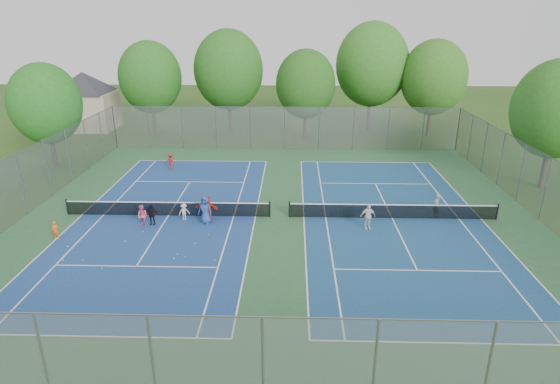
% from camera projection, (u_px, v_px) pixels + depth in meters
% --- Properties ---
extents(ground, '(120.00, 120.00, 0.00)m').
position_uv_depth(ground, '(280.00, 217.00, 29.23)').
color(ground, '#2B4C17').
rests_on(ground, ground).
extents(court_pad, '(32.00, 32.00, 0.01)m').
position_uv_depth(court_pad, '(280.00, 217.00, 29.23)').
color(court_pad, '#2B5B35').
rests_on(court_pad, ground).
extents(court_left, '(10.97, 23.77, 0.01)m').
position_uv_depth(court_left, '(169.00, 216.00, 29.41)').
color(court_left, navy).
rests_on(court_left, court_pad).
extents(court_right, '(10.97, 23.77, 0.01)m').
position_uv_depth(court_right, '(392.00, 218.00, 29.03)').
color(court_right, navy).
rests_on(court_right, court_pad).
extents(net_left, '(12.87, 0.10, 0.91)m').
position_uv_depth(net_left, '(168.00, 209.00, 29.26)').
color(net_left, black).
rests_on(net_left, ground).
extents(net_right, '(12.87, 0.10, 0.91)m').
position_uv_depth(net_right, '(393.00, 212.00, 28.88)').
color(net_right, black).
rests_on(net_right, ground).
extents(fence_north, '(32.00, 0.10, 4.00)m').
position_uv_depth(fence_north, '(285.00, 128.00, 43.50)').
color(fence_north, gray).
rests_on(fence_north, ground).
extents(fence_south, '(32.00, 0.10, 4.00)m').
position_uv_depth(fence_south, '(263.00, 375.00, 13.55)').
color(fence_south, gray).
rests_on(fence_south, ground).
extents(fence_west, '(0.10, 32.00, 4.00)m').
position_uv_depth(fence_west, '(22.00, 184.00, 28.96)').
color(fence_west, gray).
rests_on(fence_west, ground).
extents(fence_east, '(0.10, 32.00, 4.00)m').
position_uv_depth(fence_east, '(545.00, 190.00, 28.09)').
color(fence_east, gray).
rests_on(fence_east, ground).
extents(house, '(11.03, 11.03, 7.30)m').
position_uv_depth(house, '(84.00, 91.00, 50.80)').
color(house, '#B7A88C').
rests_on(house, ground).
extents(tree_nw, '(6.40, 6.40, 9.58)m').
position_uv_depth(tree_nw, '(150.00, 77.00, 48.12)').
color(tree_nw, '#443326').
rests_on(tree_nw, ground).
extents(tree_nl, '(7.20, 7.20, 10.69)m').
position_uv_depth(tree_nl, '(229.00, 70.00, 48.61)').
color(tree_nl, '#443326').
rests_on(tree_nl, ground).
extents(tree_nc, '(6.00, 6.00, 8.85)m').
position_uv_depth(tree_nc, '(306.00, 84.00, 46.93)').
color(tree_nc, '#443326').
rests_on(tree_nc, ground).
extents(tree_nr, '(7.60, 7.60, 11.42)m').
position_uv_depth(tree_nr, '(372.00, 65.00, 48.97)').
color(tree_nr, '#443326').
rests_on(tree_nr, ground).
extents(tree_ne, '(6.60, 6.60, 9.77)m').
position_uv_depth(tree_ne, '(434.00, 78.00, 47.31)').
color(tree_ne, '#443326').
rests_on(tree_ne, ground).
extents(tree_side_w, '(5.60, 5.60, 8.47)m').
position_uv_depth(tree_side_w, '(45.00, 104.00, 37.25)').
color(tree_side_w, '#443326').
rests_on(tree_side_w, ground).
extents(tree_side_e, '(6.00, 6.00, 9.20)m').
position_uv_depth(tree_side_e, '(556.00, 109.00, 32.31)').
color(tree_side_e, '#443326').
rests_on(tree_side_e, ground).
extents(ball_crate, '(0.38, 0.38, 0.26)m').
position_uv_depth(ball_crate, '(149.00, 208.00, 30.29)').
color(ball_crate, '#193BC1').
rests_on(ball_crate, ground).
extents(ball_hopper, '(0.29, 0.29, 0.53)m').
position_uv_depth(ball_hopper, '(206.00, 208.00, 29.85)').
color(ball_hopper, '#238023').
rests_on(ball_hopper, ground).
extents(student_a, '(0.42, 0.30, 1.09)m').
position_uv_depth(student_a, '(55.00, 230.00, 26.12)').
color(student_a, orange).
rests_on(student_a, ground).
extents(student_b, '(0.77, 0.68, 1.34)m').
position_uv_depth(student_b, '(143.00, 216.00, 27.72)').
color(student_b, '#E45884').
rests_on(student_b, ground).
extents(student_c, '(0.79, 0.67, 1.07)m').
position_uv_depth(student_c, '(184.00, 212.00, 28.64)').
color(student_c, beige).
rests_on(student_c, ground).
extents(student_d, '(0.80, 0.38, 1.32)m').
position_uv_depth(student_d, '(152.00, 215.00, 27.93)').
color(student_d, black).
rests_on(student_d, ground).
extents(student_e, '(0.96, 0.74, 1.75)m').
position_uv_depth(student_e, '(205.00, 210.00, 28.06)').
color(student_e, '#26458D').
rests_on(student_e, ground).
extents(student_f, '(1.53, 0.74, 1.59)m').
position_uv_depth(student_f, '(207.00, 208.00, 28.51)').
color(student_f, red).
rests_on(student_f, ground).
extents(child_far_baseline, '(0.98, 0.78, 1.32)m').
position_uv_depth(child_far_baseline, '(171.00, 161.00, 38.25)').
color(child_far_baseline, '#A71C17').
rests_on(child_far_baseline, ground).
extents(instructor, '(0.66, 0.64, 1.53)m').
position_uv_depth(instructor, '(436.00, 205.00, 29.01)').
color(instructor, gray).
rests_on(instructor, ground).
extents(teen_court_b, '(0.98, 0.55, 1.57)m').
position_uv_depth(teen_court_b, '(368.00, 216.00, 27.37)').
color(teen_court_b, silver).
rests_on(teen_court_b, ground).
extents(tennis_ball_0, '(0.07, 0.07, 0.07)m').
position_uv_depth(tennis_ball_0, '(83.00, 260.00, 23.96)').
color(tennis_ball_0, '#B6C52D').
rests_on(tennis_ball_0, ground).
extents(tennis_ball_1, '(0.07, 0.07, 0.07)m').
position_uv_depth(tennis_ball_1, '(63.00, 261.00, 23.95)').
color(tennis_ball_1, '#D2EF37').
rests_on(tennis_ball_1, ground).
extents(tennis_ball_2, '(0.07, 0.07, 0.07)m').
position_uv_depth(tennis_ball_2, '(102.00, 269.00, 23.17)').
color(tennis_ball_2, '#EAF338').
rests_on(tennis_ball_2, ground).
extents(tennis_ball_3, '(0.07, 0.07, 0.07)m').
position_uv_depth(tennis_ball_3, '(174.00, 259.00, 24.12)').
color(tennis_ball_3, '#E7F037').
rests_on(tennis_ball_3, ground).
extents(tennis_ball_4, '(0.07, 0.07, 0.07)m').
position_uv_depth(tennis_ball_4, '(215.00, 260.00, 23.97)').
color(tennis_ball_4, '#BDDB33').
rests_on(tennis_ball_4, ground).
extents(tennis_ball_5, '(0.07, 0.07, 0.07)m').
position_uv_depth(tennis_ball_5, '(125.00, 242.00, 25.95)').
color(tennis_ball_5, '#E5EE37').
rests_on(tennis_ball_5, ground).
extents(tennis_ball_6, '(0.07, 0.07, 0.07)m').
position_uv_depth(tennis_ball_6, '(208.00, 235.00, 26.77)').
color(tennis_ball_6, '#B2C72E').
rests_on(tennis_ball_6, ground).
extents(tennis_ball_7, '(0.07, 0.07, 0.07)m').
position_uv_depth(tennis_ball_7, '(68.00, 247.00, 25.37)').
color(tennis_ball_7, '#BAD130').
rests_on(tennis_ball_7, ground).
extents(tennis_ball_8, '(0.07, 0.07, 0.07)m').
position_uv_depth(tennis_ball_8, '(185.00, 257.00, 24.25)').
color(tennis_ball_8, '#ADC62E').
rests_on(tennis_ball_8, ground).
extents(tennis_ball_9, '(0.07, 0.07, 0.07)m').
position_uv_depth(tennis_ball_9, '(195.00, 244.00, 25.71)').
color(tennis_ball_9, '#B6CC2F').
rests_on(tennis_ball_9, ground).
extents(tennis_ball_10, '(0.07, 0.07, 0.07)m').
position_uv_depth(tennis_ball_10, '(178.00, 254.00, 24.56)').
color(tennis_ball_10, '#D8F138').
rests_on(tennis_ball_10, ground).
extents(tennis_ball_11, '(0.07, 0.07, 0.07)m').
position_uv_depth(tennis_ball_11, '(143.00, 232.00, 27.15)').
color(tennis_ball_11, yellow).
rests_on(tennis_ball_11, ground).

